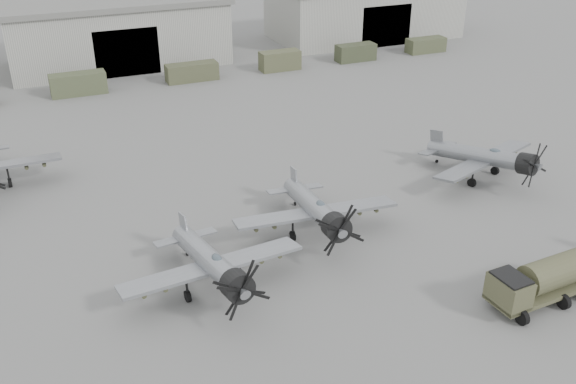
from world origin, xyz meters
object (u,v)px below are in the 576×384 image
at_px(aircraft_mid_1, 214,265).
at_px(aircraft_mid_2, 318,210).
at_px(fuel_tanker, 543,279).
at_px(aircraft_mid_3, 488,158).

xyz_separation_m(aircraft_mid_1, aircraft_mid_2, (8.91, 3.73, 0.02)).
bearing_deg(fuel_tanker, aircraft_mid_3, 58.95).
bearing_deg(aircraft_mid_1, aircraft_mid_3, 8.59).
height_order(aircraft_mid_1, aircraft_mid_2, aircraft_mid_2).
relative_size(aircraft_mid_3, fuel_tanker, 1.56).
bearing_deg(aircraft_mid_3, aircraft_mid_1, 175.16).
bearing_deg(aircraft_mid_3, aircraft_mid_2, 170.33).
xyz_separation_m(aircraft_mid_1, fuel_tanker, (18.30, -8.68, -0.53)).
xyz_separation_m(aircraft_mid_2, fuel_tanker, (9.38, -12.41, -0.56)).
distance_m(aircraft_mid_1, fuel_tanker, 20.26).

